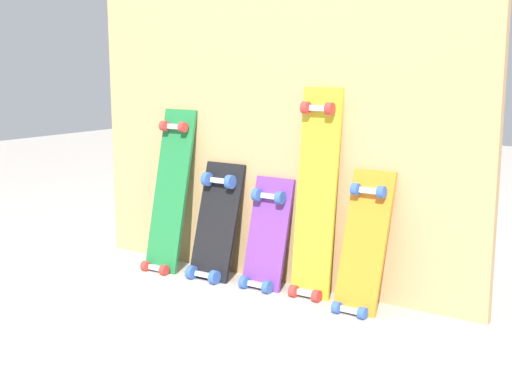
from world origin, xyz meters
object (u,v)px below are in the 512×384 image
Objects in this scene: skateboard_black at (215,228)px; skateboard_orange at (363,251)px; skateboard_yellow at (316,201)px; skateboard_purple at (266,241)px; skateboard_green at (169,198)px.

skateboard_black is 0.77m from skateboard_orange.
skateboard_yellow reaches higher than skateboard_orange.
skateboard_orange is (0.77, -0.01, 0.01)m from skateboard_black.
skateboard_yellow is at bearing 169.57° from skateboard_orange.
skateboard_black reaches higher than skateboard_purple.
skateboard_green is 1.32× the size of skateboard_orange.
skateboard_black is 0.94× the size of skateboard_orange.
skateboard_yellow is at bearing 3.42° from skateboard_green.
skateboard_yellow reaches higher than skateboard_purple.
skateboard_green is 1.06m from skateboard_orange.
skateboard_orange is at bearing 0.07° from skateboard_green.
skateboard_green is 0.88× the size of skateboard_yellow.
skateboard_purple is 0.87× the size of skateboard_orange.
skateboard_yellow is at bearing 5.73° from skateboard_purple.
skateboard_yellow is (0.80, 0.05, 0.07)m from skateboard_green.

